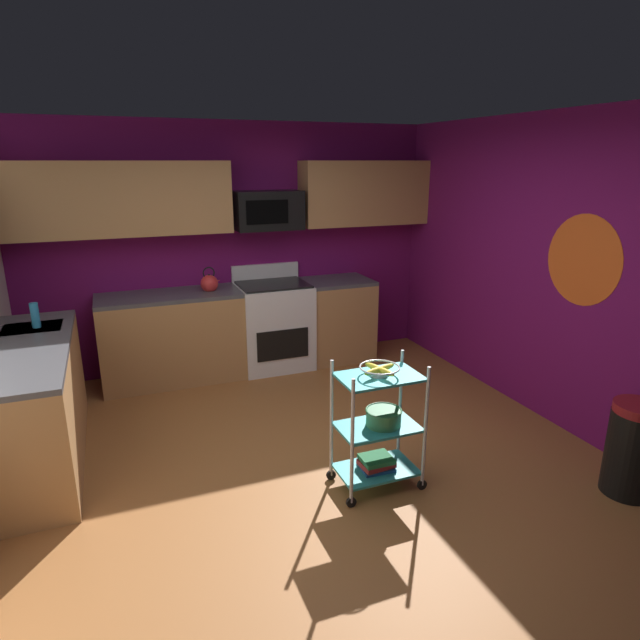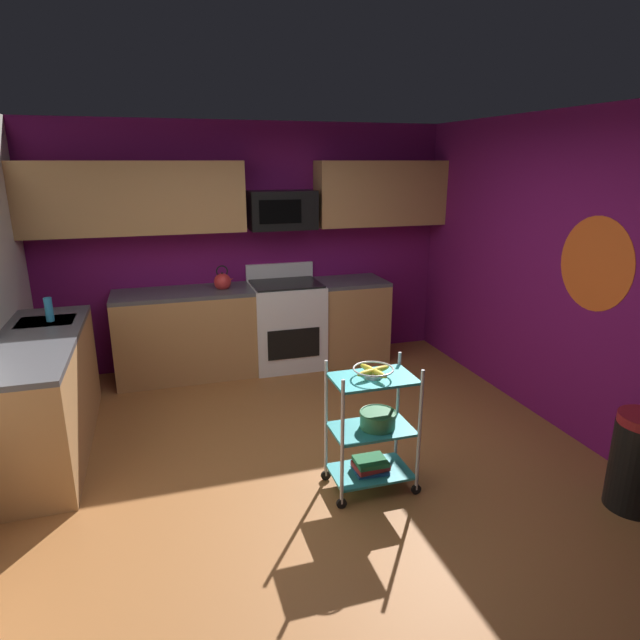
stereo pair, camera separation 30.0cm
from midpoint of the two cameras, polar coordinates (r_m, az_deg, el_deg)
The scene contains 15 objects.
floor at distance 4.17m, azimuth -2.82°, elevation -15.58°, with size 4.40×4.80×0.04m, color #995B2D.
wall_back at distance 5.96m, azimuth -10.60°, elevation 7.62°, with size 4.52×0.06×2.60m, color #6B1156.
wall_right at distance 4.82m, azimuth 23.01°, elevation 4.49°, with size 0.06×4.80×2.60m, color #6B1156.
wall_flower_decal at distance 4.64m, azimuth 24.52°, elevation 5.79°, with size 0.72×0.72×0.00m, color #E5591E.
counter_run at distance 5.28m, azimuth -16.42°, elevation -3.33°, with size 3.66×2.47×0.92m.
oven_range at distance 5.90m, azimuth -6.41°, elevation -0.48°, with size 0.76×0.65×1.10m.
upper_cabinets at distance 5.70m, azimuth -11.25°, elevation 12.75°, with size 4.40×0.33×0.70m.
microwave at distance 5.77m, azimuth -7.09°, elevation 11.49°, with size 0.70×0.39×0.40m.
rolling_cart at distance 3.75m, azimuth 3.82°, elevation -11.28°, with size 0.61×0.37×0.91m.
fruit_bowl at distance 3.57m, azimuth 3.95°, elevation -5.26°, with size 0.27×0.27×0.07m.
mixing_bowl_large at distance 3.73m, azimuth 4.46°, elevation -10.25°, with size 0.25×0.25×0.11m.
book_stack at distance 3.88m, azimuth 3.74°, elevation -14.93°, with size 0.24×0.20×0.09m.
kettle at distance 5.64m, azimuth -13.17°, elevation 3.82°, with size 0.21×0.18×0.26m.
dish_soap_bottle at distance 4.90m, azimuth -29.60°, elevation 0.42°, with size 0.06×0.06×0.20m, color #2D8CBF.
trash_can at distance 4.21m, azimuth 28.54°, elevation -12.02°, with size 0.34×0.42×0.66m.
Camera 1 is at (-1.25, -3.31, 2.20)m, focal length 30.12 mm.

